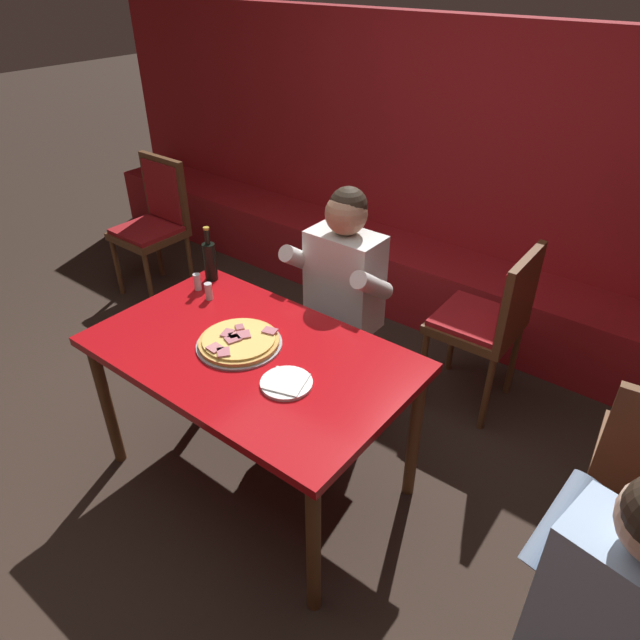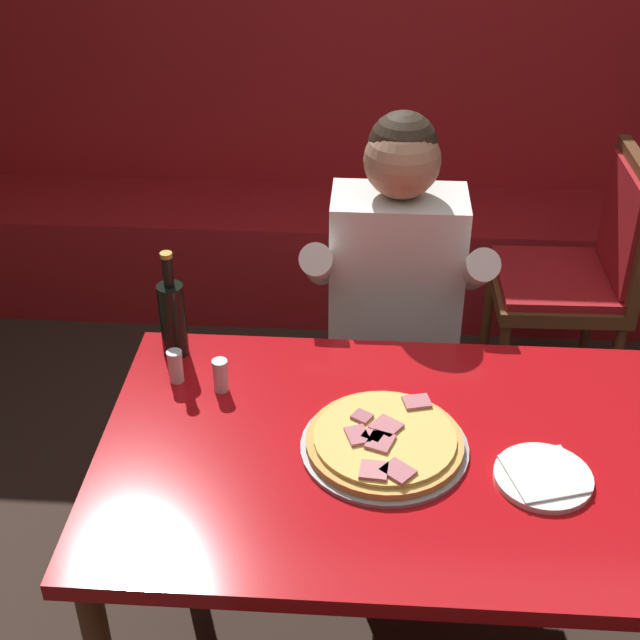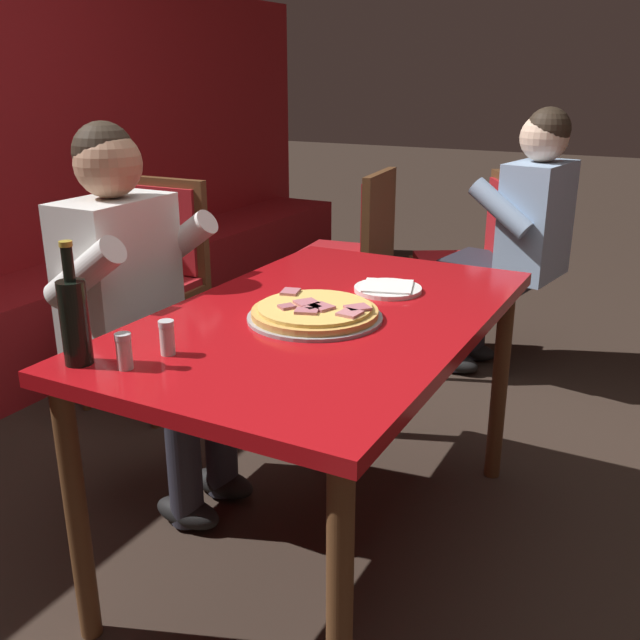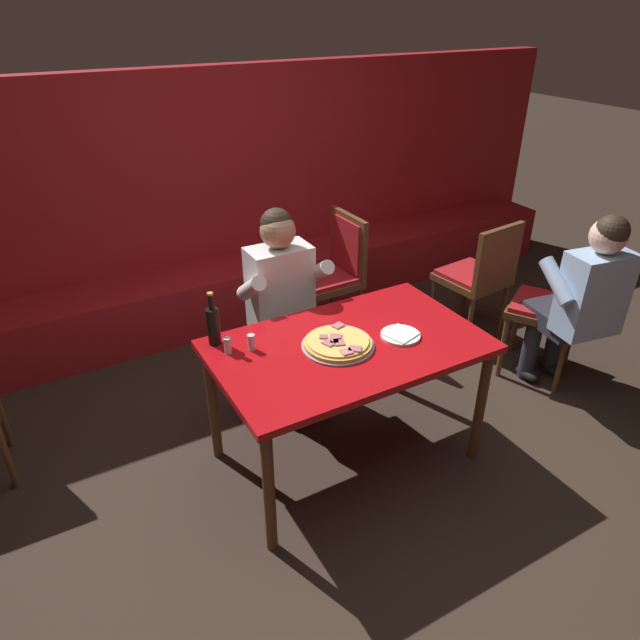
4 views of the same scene
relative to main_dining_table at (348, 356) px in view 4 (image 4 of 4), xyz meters
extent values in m
plane|color=#33261E|center=(0.00, 0.00, -0.69)|extent=(24.00, 24.00, 0.00)
cube|color=#A3191E|center=(0.00, 2.18, 0.26)|extent=(6.80, 0.16, 1.90)
cube|color=#A3191E|center=(0.00, 1.86, -0.46)|extent=(6.46, 0.48, 0.46)
cylinder|color=brown|center=(-0.64, -0.37, -0.32)|extent=(0.06, 0.06, 0.73)
cylinder|color=brown|center=(0.64, -0.37, -0.32)|extent=(0.06, 0.06, 0.73)
cylinder|color=brown|center=(-0.64, 0.37, -0.32)|extent=(0.06, 0.06, 0.73)
cylinder|color=brown|center=(0.64, 0.37, -0.32)|extent=(0.06, 0.06, 0.73)
cube|color=#B20F14|center=(0.00, 0.00, 0.06)|extent=(1.40, 0.85, 0.04)
cylinder|color=#9E9EA3|center=(-0.06, 0.00, 0.09)|extent=(0.37, 0.37, 0.01)
cylinder|color=gold|center=(-0.06, 0.00, 0.10)|extent=(0.35, 0.35, 0.02)
cylinder|color=#E5BC5B|center=(-0.06, 0.00, 0.11)|extent=(0.32, 0.32, 0.01)
cube|color=#B76670|center=(0.01, 0.12, 0.12)|extent=(0.07, 0.06, 0.01)
cube|color=#B76670|center=(-0.06, 0.03, 0.12)|extent=(0.08, 0.08, 0.01)
cube|color=#C6757A|center=(-0.09, -0.01, 0.12)|extent=(0.05, 0.05, 0.01)
cube|color=#B76670|center=(-0.07, -0.03, 0.12)|extent=(0.07, 0.08, 0.01)
cube|color=#B76670|center=(-0.03, -0.12, 0.12)|extent=(0.08, 0.08, 0.01)
cube|color=#B76670|center=(-0.12, -0.01, 0.12)|extent=(0.06, 0.07, 0.01)
cube|color=#A85B66|center=(-0.11, 0.06, 0.12)|extent=(0.05, 0.05, 0.01)
cube|color=#C6757A|center=(-0.09, -0.12, 0.12)|extent=(0.06, 0.06, 0.01)
cylinder|color=white|center=(0.28, -0.08, 0.09)|extent=(0.21, 0.21, 0.01)
cube|color=white|center=(0.28, -0.08, 0.10)|extent=(0.19, 0.19, 0.01)
cylinder|color=black|center=(-0.60, 0.34, 0.18)|extent=(0.07, 0.07, 0.20)
cylinder|color=black|center=(-0.60, 0.34, 0.32)|extent=(0.03, 0.03, 0.08)
cylinder|color=#B29933|center=(-0.60, 0.34, 0.37)|extent=(0.03, 0.03, 0.01)
cylinder|color=silver|center=(-0.57, 0.22, 0.12)|extent=(0.04, 0.04, 0.07)
cylinder|color=silver|center=(-0.57, 0.22, 0.10)|extent=(0.03, 0.03, 0.04)
cylinder|color=silver|center=(-0.57, 0.22, 0.16)|extent=(0.04, 0.04, 0.01)
cylinder|color=silver|center=(-0.46, 0.19, 0.12)|extent=(0.04, 0.04, 0.07)
cylinder|color=#B23323|center=(-0.46, 0.19, 0.10)|extent=(0.03, 0.03, 0.04)
cylinder|color=silver|center=(-0.46, 0.19, 0.16)|extent=(0.04, 0.04, 0.01)
ellipsoid|color=black|center=(-0.13, 0.44, -0.64)|extent=(0.11, 0.24, 0.09)
ellipsoid|color=black|center=(0.07, 0.44, -0.64)|extent=(0.11, 0.24, 0.09)
cylinder|color=#282833|center=(-0.13, 0.44, -0.46)|extent=(0.11, 0.11, 0.43)
cylinder|color=#282833|center=(0.07, 0.44, -0.46)|extent=(0.11, 0.11, 0.43)
cube|color=#282833|center=(-0.03, 0.54, -0.18)|extent=(0.34, 0.40, 0.12)
cube|color=silver|center=(-0.03, 0.74, 0.09)|extent=(0.38, 0.22, 0.52)
cylinder|color=silver|center=(-0.25, 0.66, 0.17)|extent=(0.09, 0.30, 0.25)
cylinder|color=silver|center=(0.19, 0.66, 0.17)|extent=(0.09, 0.30, 0.25)
sphere|color=tan|center=(-0.03, 0.74, 0.46)|extent=(0.21, 0.21, 0.21)
sphere|color=#2D2319|center=(-0.03, 0.75, 0.49)|extent=(0.19, 0.19, 0.19)
cylinder|color=brown|center=(1.70, 0.91, -0.46)|extent=(0.04, 0.04, 0.46)
cylinder|color=brown|center=(1.32, 0.87, -0.46)|extent=(0.04, 0.04, 0.46)
cylinder|color=brown|center=(1.74, 0.53, -0.46)|extent=(0.04, 0.04, 0.46)
cylinder|color=brown|center=(1.37, 0.49, -0.46)|extent=(0.04, 0.04, 0.46)
cube|color=brown|center=(1.53, 0.70, -0.20)|extent=(0.49, 0.49, 0.05)
cube|color=#A3191E|center=(1.53, 0.70, -0.16)|extent=(0.45, 0.45, 0.03)
cube|color=brown|center=(1.56, 0.50, 0.04)|extent=(0.44, 0.09, 0.44)
cube|color=#A3191E|center=(1.55, 0.53, 0.04)|extent=(0.36, 0.06, 0.37)
cylinder|color=brown|center=(0.34, 1.36, -0.45)|extent=(0.04, 0.04, 0.48)
cylinder|color=brown|center=(0.35, 0.98, -0.45)|extent=(0.04, 0.04, 0.48)
cylinder|color=brown|center=(0.72, 1.37, -0.45)|extent=(0.04, 0.04, 0.48)
cylinder|color=brown|center=(0.73, 0.99, -0.45)|extent=(0.04, 0.04, 0.48)
cube|color=brown|center=(0.54, 1.18, -0.18)|extent=(0.45, 0.45, 0.05)
cube|color=#A3191E|center=(0.54, 1.18, -0.14)|extent=(0.41, 0.41, 0.03)
cube|color=brown|center=(0.74, 1.18, 0.07)|extent=(0.05, 0.44, 0.45)
cube|color=#A3191E|center=(0.71, 1.18, 0.07)|extent=(0.03, 0.36, 0.38)
cylinder|color=brown|center=(-1.69, 0.67, -0.46)|extent=(0.04, 0.04, 0.45)
cylinder|color=brown|center=(-1.68, 1.05, -0.46)|extent=(0.04, 0.04, 0.45)
cylinder|color=brown|center=(1.69, 0.35, -0.45)|extent=(0.04, 0.04, 0.46)
cylinder|color=brown|center=(1.36, 0.16, -0.45)|extent=(0.04, 0.04, 0.46)
cylinder|color=brown|center=(1.88, 0.02, -0.45)|extent=(0.04, 0.04, 0.46)
cylinder|color=brown|center=(1.55, -0.17, -0.45)|extent=(0.04, 0.04, 0.46)
cube|color=brown|center=(1.62, 0.09, -0.20)|extent=(0.60, 0.60, 0.05)
cube|color=#A3191E|center=(1.62, 0.09, -0.16)|extent=(0.55, 0.55, 0.03)
cube|color=brown|center=(1.72, -0.08, 0.05)|extent=(0.40, 0.26, 0.44)
cube|color=#A3191E|center=(1.71, -0.06, 0.05)|extent=(0.32, 0.20, 0.37)
ellipsoid|color=black|center=(1.71, 0.02, -0.64)|extent=(0.15, 0.25, 0.09)
ellipsoid|color=black|center=(1.51, 0.05, -0.64)|extent=(0.15, 0.25, 0.09)
cylinder|color=#282833|center=(1.71, 0.02, -0.46)|extent=(0.11, 0.11, 0.43)
cylinder|color=#282833|center=(1.51, 0.05, -0.46)|extent=(0.11, 0.11, 0.43)
cube|color=#282833|center=(1.60, -0.06, -0.18)|extent=(0.40, 0.45, 0.12)
cube|color=#9EBCE0|center=(1.56, -0.26, 0.09)|extent=(0.41, 0.28, 0.52)
cylinder|color=#9EBCE0|center=(1.79, -0.22, 0.17)|extent=(0.14, 0.31, 0.25)
cylinder|color=#9EBCE0|center=(1.36, -0.14, 0.17)|extent=(0.14, 0.31, 0.25)
sphere|color=beige|center=(1.56, -0.26, 0.46)|extent=(0.21, 0.21, 0.21)
sphere|color=#2D2319|center=(1.56, -0.27, 0.49)|extent=(0.19, 0.19, 0.19)
camera|label=1|loc=(1.46, -1.38, 1.53)|focal=32.00mm
camera|label=2|loc=(-0.11, -1.51, 1.40)|focal=50.00mm
camera|label=3|loc=(-1.70, -0.88, 0.73)|focal=40.00mm
camera|label=4|loc=(-1.35, -2.10, 1.64)|focal=32.00mm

